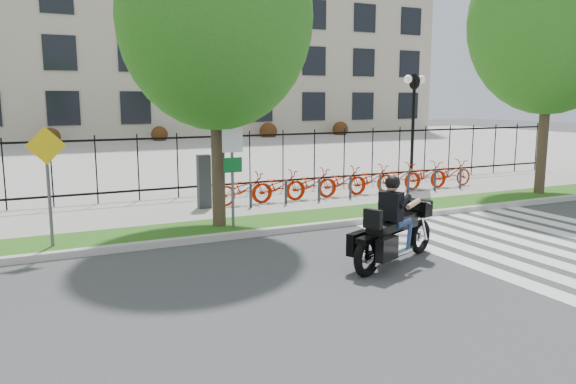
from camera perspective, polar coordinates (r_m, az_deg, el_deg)
name	(u,v)px	position (r m, az deg, el deg)	size (l,w,h in m)	color
ground	(384,283)	(10.11, 9.68, -9.07)	(120.00, 120.00, 0.00)	#3C3C3F
curb	(284,230)	(13.50, -0.46, -3.86)	(60.00, 0.20, 0.15)	#AFABA4
grass_verge	(269,223)	(14.25, -1.92, -3.15)	(60.00, 1.50, 0.15)	#285B16
sidewalk	(235,206)	(16.52, -5.44, -1.43)	(60.00, 3.50, 0.15)	gray
plaza	(127,154)	(33.39, -16.05, 3.73)	(80.00, 34.00, 0.10)	gray
crosswalk_stripes	(571,250)	(13.40, 26.82, -5.31)	(5.70, 8.00, 0.01)	silver
iron_fence	(215,163)	(17.99, -7.45, 2.90)	(30.00, 0.06, 2.00)	black
office_building	(80,18)	(53.41, -20.41, 16.22)	(60.00, 21.90, 20.15)	#A99E89
lamp_post_right	(414,98)	(25.19, 12.67, 9.30)	(1.06, 0.70, 4.25)	black
street_tree_1	(215,17)	(13.55, -7.42, 17.18)	(4.51, 4.51, 7.47)	#3B2B20
street_tree_2	(552,20)	(20.03, 25.21, 15.50)	(5.09, 5.09, 8.37)	#3B2B20
bike_share_station	(355,180)	(17.96, 6.79, 1.18)	(9.95, 0.85, 1.50)	#2D2D33
sign_pole_regulatory	(233,161)	(13.23, -5.66, 3.14)	(0.50, 0.09, 2.50)	#59595B
sign_pole_warning	(48,170)	(12.44, -23.24, 2.02)	(0.78, 0.09, 2.49)	#59595B
motorcycle_rider	(395,229)	(11.06, 10.84, -3.68)	(2.58, 1.44, 2.12)	black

